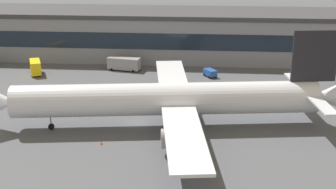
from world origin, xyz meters
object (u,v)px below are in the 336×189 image
at_px(fuel_truck, 123,63).
at_px(baggage_tug, 210,73).
at_px(airliner, 171,99).
at_px(stair_truck, 35,67).
at_px(traffic_cone_0, 101,143).

distance_m(fuel_truck, baggage_tug, 22.91).
bearing_deg(baggage_tug, airliner, -102.67).
relative_size(stair_truck, fuel_truck, 0.74).
bearing_deg(stair_truck, traffic_cone_0, -57.63).
xyz_separation_m(stair_truck, traffic_cone_0, (25.24, -39.82, -1.66)).
bearing_deg(fuel_truck, traffic_cone_0, -85.22).
relative_size(baggage_tug, traffic_cone_0, 6.48).
relative_size(fuel_truck, baggage_tug, 2.13).
xyz_separation_m(fuel_truck, baggage_tug, (22.51, -4.20, -0.80)).
height_order(airliner, stair_truck, airliner).
distance_m(airliner, baggage_tug, 33.71).
bearing_deg(traffic_cone_0, fuel_truck, 94.78).
height_order(baggage_tug, traffic_cone_0, baggage_tug).
bearing_deg(airliner, traffic_cone_0, -142.74).
bearing_deg(baggage_tug, stair_truck, -178.12).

